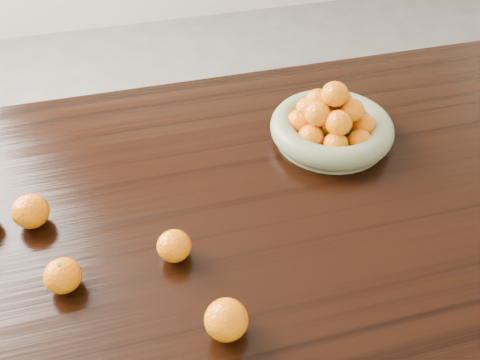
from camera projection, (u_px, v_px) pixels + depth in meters
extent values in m
cube|color=black|center=(232.00, 210.00, 1.12)|extent=(2.00, 1.00, 0.04)
cube|color=black|center=(461.00, 153.00, 1.86)|extent=(0.08, 0.08, 0.71)
cylinder|color=gray|center=(330.00, 137.00, 1.27)|extent=(0.26, 0.26, 0.01)
torus|color=gray|center=(332.00, 128.00, 1.25)|extent=(0.29, 0.29, 0.06)
ellipsoid|color=orange|center=(350.00, 112.00, 1.29)|extent=(0.06, 0.06, 0.05)
ellipsoid|color=orange|center=(327.00, 106.00, 1.30)|extent=(0.06, 0.06, 0.06)
ellipsoid|color=orange|center=(307.00, 110.00, 1.29)|extent=(0.06, 0.06, 0.06)
ellipsoid|color=orange|center=(300.00, 122.00, 1.25)|extent=(0.06, 0.06, 0.06)
ellipsoid|color=orange|center=(311.00, 137.00, 1.21)|extent=(0.06, 0.06, 0.06)
ellipsoid|color=orange|center=(336.00, 144.00, 1.20)|extent=(0.06, 0.06, 0.05)
ellipsoid|color=orange|center=(360.00, 141.00, 1.21)|extent=(0.06, 0.06, 0.05)
ellipsoid|color=orange|center=(364.00, 127.00, 1.24)|extent=(0.06, 0.06, 0.06)
ellipsoid|color=orange|center=(335.00, 125.00, 1.25)|extent=(0.06, 0.06, 0.06)
ellipsoid|color=orange|center=(339.00, 100.00, 1.25)|extent=(0.06, 0.06, 0.06)
ellipsoid|color=orange|center=(318.00, 101.00, 1.24)|extent=(0.06, 0.06, 0.06)
ellipsoid|color=orange|center=(318.00, 114.00, 1.20)|extent=(0.06, 0.06, 0.06)
ellipsoid|color=orange|center=(339.00, 123.00, 1.19)|extent=(0.06, 0.06, 0.06)
ellipsoid|color=orange|center=(352.00, 110.00, 1.21)|extent=(0.06, 0.06, 0.05)
ellipsoid|color=orange|center=(335.00, 94.00, 1.20)|extent=(0.06, 0.06, 0.06)
ellipsoid|color=orange|center=(63.00, 276.00, 0.93)|extent=(0.07, 0.07, 0.06)
ellipsoid|color=orange|center=(174.00, 246.00, 0.98)|extent=(0.06, 0.06, 0.06)
ellipsoid|color=orange|center=(226.00, 320.00, 0.86)|extent=(0.07, 0.07, 0.07)
ellipsoid|color=orange|center=(31.00, 211.00, 1.05)|extent=(0.07, 0.07, 0.07)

